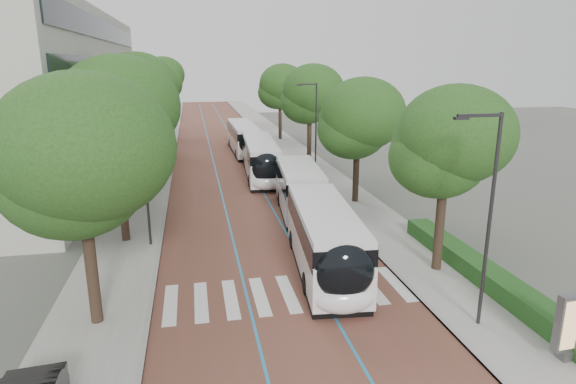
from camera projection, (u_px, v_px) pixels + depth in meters
ground at (288, 305)px, 19.96m from camera, size 160.00×160.00×0.00m
road at (223, 146)px, 57.84m from camera, size 11.00×140.00×0.02m
sidewalk_left at (159, 148)px, 56.41m from camera, size 4.00×140.00×0.12m
sidewalk_right at (284, 144)px, 59.24m from camera, size 4.00×140.00×0.12m
kerb_left at (176, 148)px, 56.77m from camera, size 0.20×140.00×0.14m
kerb_right at (269, 145)px, 58.88m from camera, size 0.20×140.00×0.14m
zebra_crossing at (288, 293)px, 20.94m from camera, size 10.55×3.60×0.01m
lane_line_left at (210, 147)px, 57.54m from camera, size 0.12×126.00×0.01m
lane_line_right at (237, 146)px, 58.14m from camera, size 0.12×126.00×0.01m
office_building at (0, 96)px, 40.99m from camera, size 18.11×40.00×14.00m
hedge at (487, 275)px, 21.54m from camera, size 1.20×14.00×0.80m
streetlight_near at (487, 205)px, 17.11m from camera, size 1.82×0.20×8.00m
streetlight_far at (314, 123)px, 40.79m from camera, size 1.82×0.20×8.00m
lamp_post_left at (145, 173)px, 25.32m from camera, size 0.14×0.14×8.00m
trees_left at (141, 98)px, 39.04m from camera, size 6.27×61.08×10.07m
trees_right at (321, 104)px, 42.35m from camera, size 5.96×47.59×9.12m
lead_bus at (312, 215)px, 26.48m from camera, size 4.22×18.55×3.20m
bus_queued_0 at (261, 159)px, 41.81m from camera, size 3.20×12.52×3.20m
bus_queued_1 at (244, 139)px, 53.30m from camera, size 2.66×12.42×3.20m
ad_panel at (571, 326)px, 15.84m from camera, size 1.15×0.47×2.35m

